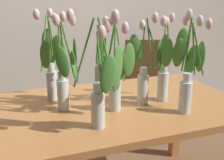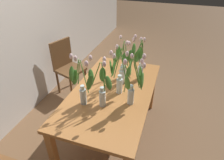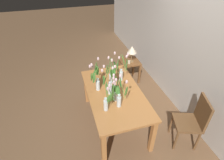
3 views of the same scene
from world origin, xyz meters
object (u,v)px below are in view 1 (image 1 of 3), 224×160
object	(u,v)px
tulip_vase_3	(164,72)
tulip_vase_6	(188,71)
tulip_vase_2	(114,72)
tulip_vase_5	(51,66)
tulip_vase_1	(147,71)
dining_table	(110,118)
tulip_vase_4	(100,85)
dining_chair	(144,79)
tulip_vase_0	(64,74)

from	to	relation	value
tulip_vase_3	tulip_vase_6	xyz separation A→B (m)	(0.05, -0.17, 0.05)
tulip_vase_2	tulip_vase_5	distance (m)	0.44
tulip_vase_6	tulip_vase_2	bearing A→B (deg)	163.13
tulip_vase_1	tulip_vase_6	bearing A→B (deg)	-44.04
dining_table	tulip_vase_4	distance (m)	0.45
tulip_vase_1	tulip_vase_5	bearing A→B (deg)	152.45
tulip_vase_2	dining_chair	size ratio (longest dim) A/B	0.59
tulip_vase_6	dining_chair	distance (m)	1.40
tulip_vase_3	tulip_vase_1	bearing A→B (deg)	-174.81
tulip_vase_1	dining_chair	distance (m)	1.30
tulip_vase_0	tulip_vase_1	bearing A→B (deg)	-8.71
tulip_vase_2	dining_chair	world-z (taller)	tulip_vase_2
tulip_vase_1	dining_chair	xyz separation A→B (m)	(0.54, 1.11, -0.42)
tulip_vase_0	tulip_vase_4	size ratio (longest dim) A/B	0.95
tulip_vase_2	tulip_vase_3	distance (m)	0.35
tulip_vase_5	tulip_vase_6	xyz separation A→B (m)	(0.69, -0.44, 0.02)
tulip_vase_2	tulip_vase_6	size ratio (longest dim) A/B	0.97
tulip_vase_2	tulip_vase_4	xyz separation A→B (m)	(-0.14, -0.19, 0.00)
tulip_vase_0	tulip_vase_5	bearing A→B (deg)	103.88
tulip_vase_3	tulip_vase_6	bearing A→B (deg)	-75.42
dining_chair	tulip_vase_3	bearing A→B (deg)	-110.61
tulip_vase_1	tulip_vase_4	distance (m)	0.43
dining_table	tulip_vase_6	xyz separation A→B (m)	(0.38, -0.21, 0.32)
tulip_vase_5	tulip_vase_6	bearing A→B (deg)	-32.20
tulip_vase_1	tulip_vase_2	world-z (taller)	tulip_vase_2
tulip_vase_3	dining_chair	size ratio (longest dim) A/B	0.57
tulip_vase_1	tulip_vase_2	bearing A→B (deg)	-168.69
dining_table	tulip_vase_3	bearing A→B (deg)	-5.94
dining_table	dining_chair	distance (m)	1.31
dining_table	tulip_vase_3	distance (m)	0.44
dining_table	tulip_vase_1	size ratio (longest dim) A/B	2.94
tulip_vase_0	tulip_vase_2	distance (m)	0.28
dining_table	tulip_vase_3	size ratio (longest dim) A/B	3.01
tulip_vase_4	tulip_vase_0	bearing A→B (deg)	110.71
tulip_vase_0	tulip_vase_1	distance (m)	0.48
tulip_vase_4	dining_chair	world-z (taller)	tulip_vase_4
tulip_vase_1	tulip_vase_6	xyz separation A→B (m)	(0.17, -0.16, 0.03)
tulip_vase_1	tulip_vase_3	distance (m)	0.13
tulip_vase_1	tulip_vase_4	bearing A→B (deg)	-147.06
tulip_vase_0	tulip_vase_4	xyz separation A→B (m)	(0.12, -0.31, 0.02)
dining_chair	tulip_vase_4	bearing A→B (deg)	-123.73
dining_table	tulip_vase_5	size ratio (longest dim) A/B	2.85
tulip_vase_6	tulip_vase_1	bearing A→B (deg)	135.96
tulip_vase_3	dining_chair	bearing A→B (deg)	69.39
tulip_vase_3	dining_chair	distance (m)	1.24
dining_table	tulip_vase_3	world-z (taller)	tulip_vase_3
tulip_vase_4	dining_chair	bearing A→B (deg)	56.27
tulip_vase_2	tulip_vase_5	size ratio (longest dim) A/B	0.97
dining_table	tulip_vase_1	bearing A→B (deg)	-12.22
tulip_vase_5	tulip_vase_6	distance (m)	0.82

